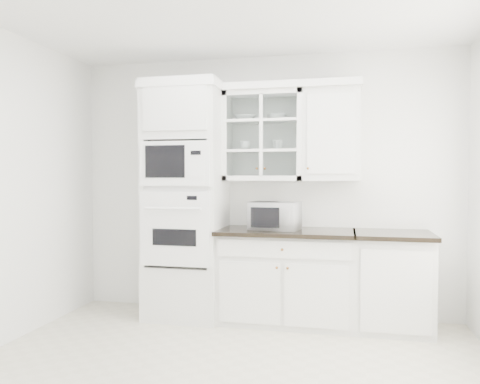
# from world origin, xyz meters

# --- Properties ---
(ground) EXTENTS (4.00, 3.50, 0.01)m
(ground) POSITION_xyz_m (0.00, 0.00, 0.01)
(ground) COLOR beige
(ground) RESTS_ON ground
(room_shell) EXTENTS (4.00, 3.50, 2.70)m
(room_shell) POSITION_xyz_m (0.00, 0.43, 1.78)
(room_shell) COLOR white
(room_shell) RESTS_ON ground
(oven_column) EXTENTS (0.76, 0.68, 2.40)m
(oven_column) POSITION_xyz_m (-0.75, 1.42, 1.20)
(oven_column) COLOR silver
(oven_column) RESTS_ON ground
(base_cabinet_run) EXTENTS (1.32, 0.67, 0.92)m
(base_cabinet_run) POSITION_xyz_m (0.28, 1.45, 0.46)
(base_cabinet_run) COLOR silver
(base_cabinet_run) RESTS_ON ground
(extra_base_cabinet) EXTENTS (0.72, 0.67, 0.92)m
(extra_base_cabinet) POSITION_xyz_m (1.28, 1.45, 0.46)
(extra_base_cabinet) COLOR silver
(extra_base_cabinet) RESTS_ON ground
(upper_cabinet_glass) EXTENTS (0.80, 0.33, 0.90)m
(upper_cabinet_glass) POSITION_xyz_m (0.03, 1.58, 1.85)
(upper_cabinet_glass) COLOR silver
(upper_cabinet_glass) RESTS_ON room_shell
(upper_cabinet_solid) EXTENTS (0.55, 0.33, 0.90)m
(upper_cabinet_solid) POSITION_xyz_m (0.71, 1.58, 1.85)
(upper_cabinet_solid) COLOR silver
(upper_cabinet_solid) RESTS_ON room_shell
(crown_molding) EXTENTS (2.14, 0.38, 0.07)m
(crown_molding) POSITION_xyz_m (-0.07, 1.56, 2.33)
(crown_molding) COLOR white
(crown_molding) RESTS_ON room_shell
(countertop_microwave) EXTENTS (0.52, 0.46, 0.27)m
(countertop_microwave) POSITION_xyz_m (0.17, 1.43, 1.06)
(countertop_microwave) COLOR white
(countertop_microwave) RESTS_ON base_cabinet_run
(bowl_a) EXTENTS (0.26, 0.26, 0.06)m
(bowl_a) POSITION_xyz_m (-0.16, 1.57, 2.04)
(bowl_a) COLOR white
(bowl_a) RESTS_ON upper_cabinet_glass
(bowl_b) EXTENTS (0.21, 0.21, 0.06)m
(bowl_b) POSITION_xyz_m (0.16, 1.59, 2.04)
(bowl_b) COLOR white
(bowl_b) RESTS_ON upper_cabinet_glass
(cup_a) EXTENTS (0.12, 0.12, 0.09)m
(cup_a) POSITION_xyz_m (-0.17, 1.60, 1.76)
(cup_a) COLOR white
(cup_a) RESTS_ON upper_cabinet_glass
(cup_b) EXTENTS (0.14, 0.14, 0.10)m
(cup_b) POSITION_xyz_m (0.17, 1.58, 1.76)
(cup_b) COLOR white
(cup_b) RESTS_ON upper_cabinet_glass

